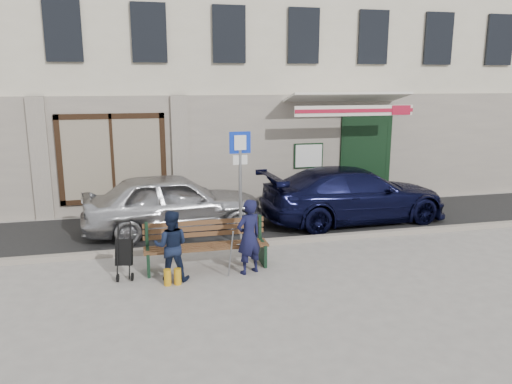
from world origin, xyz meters
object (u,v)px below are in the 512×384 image
object	(u,v)px
car_silver	(173,202)
bench	(204,246)
car_navy	(354,194)
woman	(171,246)
parking_sign	(240,171)
stroller	(124,253)
man	(249,237)

from	to	relation	value
car_silver	bench	xyz separation A→B (m)	(0.40, -2.60, -0.27)
car_navy	woman	distance (m)	5.68
car_navy	bench	distance (m)	4.91
parking_sign	stroller	world-z (taller)	parking_sign
car_navy	woman	bearing A→B (deg)	117.04
car_navy	parking_sign	world-z (taller)	parking_sign
parking_sign	stroller	xyz separation A→B (m)	(-2.48, -1.37, -1.22)
car_silver	man	world-z (taller)	car_silver
car_navy	parking_sign	distance (m)	3.60
car_silver	bench	size ratio (longest dim) A/B	1.78
parking_sign	man	distance (m)	1.95
man	car_silver	bearing A→B (deg)	-92.06
parking_sign	woman	bearing A→B (deg)	-137.74
car_navy	woman	xyz separation A→B (m)	(-4.88, -2.91, -0.05)
car_navy	man	distance (m)	4.49
bench	man	size ratio (longest dim) A/B	1.66
woman	stroller	bearing A→B (deg)	-9.99
parking_sign	bench	size ratio (longest dim) A/B	1.05
car_navy	car_silver	bearing A→B (deg)	84.77
car_silver	woman	distance (m)	3.04
bench	stroller	xyz separation A→B (m)	(-1.50, -0.10, 0.01)
parking_sign	bench	xyz separation A→B (m)	(-0.98, -1.27, -1.22)
man	stroller	size ratio (longest dim) A/B	1.38
stroller	parking_sign	bearing A→B (deg)	41.08
parking_sign	car_navy	bearing A→B (deg)	16.50
man	woman	distance (m)	1.45
bench	car_silver	bearing A→B (deg)	98.74
woman	car_silver	bearing A→B (deg)	-83.80
car_silver	woman	xyz separation A→B (m)	(-0.25, -3.03, -0.07)
car_navy	stroller	xyz separation A→B (m)	(-5.73, -2.58, -0.24)
bench	stroller	bearing A→B (deg)	-176.14
bench	woman	bearing A→B (deg)	-146.83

